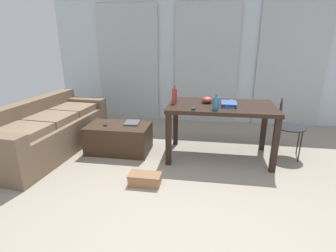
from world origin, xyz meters
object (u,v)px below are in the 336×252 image
bottle_near (174,96)px  tv_remote_primary (105,124)px  bottle_far (216,103)px  bowl (207,100)px  coffee_table (119,138)px  craft_table (221,112)px  wire_chair (285,122)px  book_stack (229,104)px  tv_remote_on_table (194,108)px  magazine (132,123)px  couch (48,131)px  shoebox (145,179)px  scissors (233,101)px

bottle_near → tv_remote_primary: (-1.01, -0.03, -0.44)m
bottle_far → bowl: size_ratio=1.28×
coffee_table → craft_table: craft_table is taller
wire_chair → bottle_far: size_ratio=4.27×
tv_remote_primary → bottle_near: bearing=-20.9°
book_stack → tv_remote_primary: size_ratio=1.90×
bowl → tv_remote_on_table: bowl is taller
coffee_table → craft_table: 1.51m
magazine → bottle_near: bearing=-12.9°
couch → coffee_table: size_ratio=2.39×
tv_remote_on_table → shoebox: (-0.49, -0.62, -0.70)m
bowl → book_stack: size_ratio=0.52×
tv_remote_on_table → magazine: tv_remote_on_table is taller
wire_chair → tv_remote_primary: bearing=-174.6°
coffee_table → bottle_far: 1.52m
craft_table → bottle_near: bottle_near is taller
book_stack → tv_remote_on_table: book_stack is taller
wire_chair → book_stack: size_ratio=2.85×
wire_chair → shoebox: 2.09m
book_stack → tv_remote_on_table: size_ratio=1.94×
couch → wire_chair: bearing=6.1°
bottle_near → magazine: bearing=171.7°
coffee_table → bottle_far: (1.37, -0.23, 0.63)m
wire_chair → coffee_table: bearing=-174.7°
craft_table → tv_remote_on_table: size_ratio=9.42×
couch → magazine: size_ratio=8.39×
bowl → shoebox: bearing=-123.8°
bottle_far → magazine: (-1.18, 0.32, -0.42)m
bowl → craft_table: bearing=-21.3°
bottle_far → tv_remote_on_table: size_ratio=1.30×
bowl → coffee_table: bearing=-174.5°
bowl → tv_remote_primary: 1.50m
bottle_near → craft_table: bearing=3.8°
bottle_far → bowl: bottle_far is taller
coffee_table → shoebox: 1.06m
magazine → book_stack: bearing=-9.2°
book_stack → craft_table: bearing=149.3°
couch → bowl: bowl is taller
coffee_table → wire_chair: 2.36m
tv_remote_on_table → scissors: (0.53, 0.55, -0.01)m
wire_chair → book_stack: bearing=-163.9°
bowl → wire_chair: bearing=5.1°
tv_remote_primary → magazine: 0.39m
craft_table → bowl: size_ratio=9.31×
book_stack → shoebox: bearing=-138.1°
wire_chair → scissors: size_ratio=7.81×
scissors → coffee_table: bearing=-169.0°
scissors → tv_remote_primary: 1.87m
craft_table → tv_remote_on_table: bearing=-141.2°
craft_table → tv_remote_primary: bearing=-177.6°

